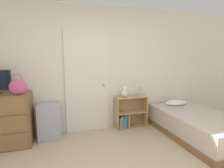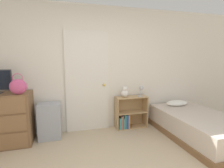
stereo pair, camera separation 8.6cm
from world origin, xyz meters
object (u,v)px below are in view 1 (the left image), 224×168
at_px(teddy_bear, 125,92).
at_px(bookshelf, 128,115).
at_px(bed, 198,125).
at_px(handbag, 18,87).
at_px(storage_bin, 50,121).
at_px(desk_lamp, 141,89).

bearing_deg(teddy_bear, bookshelf, 4.18).
bearing_deg(bed, handbag, 170.81).
bearing_deg(bed, storage_bin, 164.59).
distance_m(handbag, storage_bin, 0.87).
relative_size(handbag, bookshelf, 0.51).
xyz_separation_m(storage_bin, bookshelf, (1.61, 0.05, -0.05)).
xyz_separation_m(storage_bin, desk_lamp, (1.88, 0.01, 0.52)).
bearing_deg(desk_lamp, bookshelf, 170.35).
distance_m(handbag, desk_lamp, 2.34).
bearing_deg(bookshelf, teddy_bear, -175.82).
relative_size(handbag, storage_bin, 0.52).
bearing_deg(bed, desk_lamp, 138.07).
distance_m(bookshelf, desk_lamp, 0.63).
bearing_deg(handbag, bed, -9.19).
height_order(storage_bin, desk_lamp, desk_lamp).
relative_size(teddy_bear, desk_lamp, 0.98).
relative_size(desk_lamp, bed, 0.13).
height_order(storage_bin, teddy_bear, teddy_bear).
bearing_deg(storage_bin, bookshelf, 1.96).
relative_size(bookshelf, teddy_bear, 2.91).
height_order(handbag, bed, handbag).
bearing_deg(handbag, desk_lamp, 6.11).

